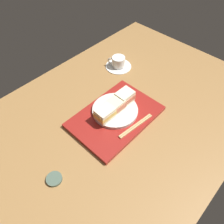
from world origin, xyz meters
The scene contains 9 objects.
ground_plane centered at (0.00, 0.00, -1.50)cm, with size 140.00×100.00×3.00cm, color olive.
serving_tray centered at (-5.24, 0.29, 0.99)cm, with size 40.06×27.36×1.97cm, color maroon.
sandwich_plate centered at (-3.60, 1.77, 2.75)cm, with size 20.96×20.96×1.56cm, color silver.
sandwich_near centered at (-10.21, 1.66, 6.24)cm, with size 8.58×6.53×5.42cm.
sandwich_middle centered at (-3.60, 1.77, 6.13)cm, with size 8.37×6.76×5.21cm.
sandwich_far centered at (3.02, 1.88, 6.39)cm, with size 8.13×6.86×5.73cm.
chopsticks_pair centered at (-3.71, -10.69, 2.32)cm, with size 18.93×3.58×0.70cm.
coffee_cup centered at (23.62, 24.53, 2.54)cm, with size 14.52×14.52×6.25cm.
small_sauce_dish centered at (-42.73, -3.58, 0.60)cm, with size 5.97×5.97×1.21cm, color #4C6051.
Camera 1 is at (-53.39, -43.33, 80.22)cm, focal length 35.86 mm.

